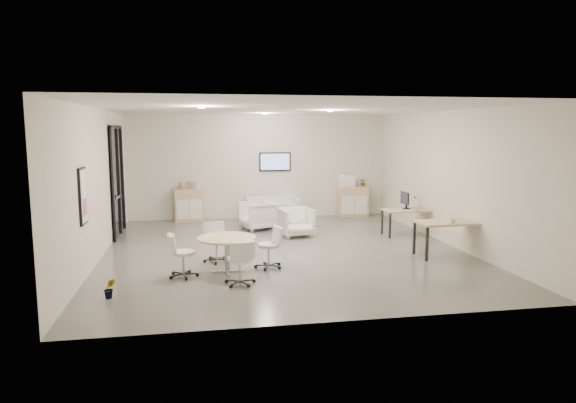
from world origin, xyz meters
The scene contains 21 objects.
room_shell centered at (0.00, 0.00, 1.60)m, with size 9.60×10.60×4.80m.
glass_door centered at (-3.95, 2.51, 1.50)m, with size 0.09×1.90×2.85m.
artwork centered at (-3.97, -1.60, 1.55)m, with size 0.05×0.54×1.04m.
wall_tv centered at (0.50, 4.46, 1.75)m, with size 0.98×0.06×0.58m.
ceiling_spots centered at (-0.20, 0.83, 3.18)m, with size 3.14×4.14×0.03m.
sideboard_left centered at (-2.15, 4.25, 0.48)m, with size 0.86×0.44×0.97m.
sideboard_right centered at (2.96, 4.24, 0.48)m, with size 0.96×0.46×0.96m.
books centered at (-2.20, 4.26, 1.08)m, with size 0.50×0.14×0.22m.
printer centered at (2.74, 4.25, 1.12)m, with size 0.54×0.46×0.36m.
loveseat centered at (0.35, 4.10, 0.32)m, with size 1.65×0.92×0.59m.
blue_rug centered at (0.68, 3.10, 0.01)m, with size 1.58×1.05×0.01m, color navy.
armchair_left centered at (-0.29, 2.58, 0.43)m, with size 0.84×0.78×0.86m, color silver.
armchair_right centered at (0.59, 1.47, 0.41)m, with size 0.79×0.74×0.81m, color silver.
desk_rear centered at (3.48, 1.07, 0.61)m, with size 1.33×0.69×0.68m.
desk_front centered at (3.48, -1.19, 0.69)m, with size 1.49×0.76×0.77m.
monitor centered at (3.44, 1.22, 0.92)m, with size 0.20×0.50×0.44m.
round_table centered at (-1.39, -1.60, 0.61)m, with size 1.14×1.14×0.69m.
meeting_chairs centered at (-1.39, -1.60, 0.41)m, with size 2.36×2.36×0.82m.
plant_cabinet centered at (3.30, 4.22, 1.06)m, with size 0.24×0.27×0.21m, color #3F7F3F.
plant_floor centered at (-3.39, -2.83, 0.07)m, with size 0.18×0.33×0.15m, color #3F7F3F.
cup centered at (3.41, -1.39, 0.83)m, with size 0.12×0.10×0.12m, color white.
Camera 1 is at (-1.96, -11.33, 2.75)m, focal length 32.00 mm.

